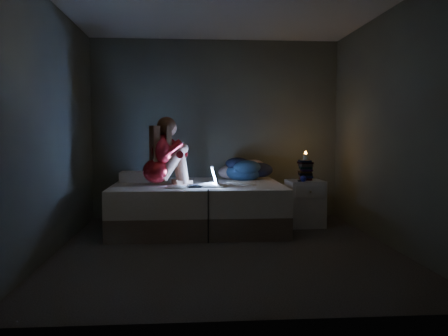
{
  "coord_description": "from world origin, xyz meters",
  "views": [
    {
      "loc": [
        -0.39,
        -4.84,
        1.25
      ],
      "look_at": [
        0.05,
        1.0,
        0.8
      ],
      "focal_mm": 36.72,
      "sensor_mm": 36.0,
      "label": 1
    }
  ],
  "objects": [
    {
      "name": "clothes_pile",
      "position": [
        0.37,
        1.51,
        0.76
      ],
      "size": [
        0.59,
        0.5,
        0.33
      ],
      "primitive_type": null,
      "rotation": [
        0.0,
        0.0,
        -0.12
      ],
      "color": "navy",
      "rests_on": "bed"
    },
    {
      "name": "nightstand",
      "position": [
        1.15,
        1.14,
        0.31
      ],
      "size": [
        0.49,
        0.44,
        0.62
      ],
      "primitive_type": "cube",
      "rotation": [
        0.0,
        0.0,
        0.06
      ],
      "color": "silver",
      "rests_on": "ground"
    },
    {
      "name": "wall_right",
      "position": [
        1.81,
        0.0,
        1.3
      ],
      "size": [
        0.02,
        3.8,
        2.6
      ],
      "primitive_type": "cube",
      "color": "#494B47",
      "rests_on": "ground"
    },
    {
      "name": "wall_left",
      "position": [
        -1.81,
        0.0,
        1.3
      ],
      "size": [
        0.02,
        3.8,
        2.6
      ],
      "primitive_type": "cube",
      "color": "#494B47",
      "rests_on": "ground"
    },
    {
      "name": "candle",
      "position": [
        1.16,
        1.19,
        0.91
      ],
      "size": [
        0.07,
        0.07,
        0.08
      ],
      "primitive_type": "cylinder",
      "color": "beige",
      "rests_on": "book_stack"
    },
    {
      "name": "wall_back",
      "position": [
        0.0,
        1.91,
        1.3
      ],
      "size": [
        3.6,
        0.02,
        2.6
      ],
      "primitive_type": "cube",
      "color": "#494B47",
      "rests_on": "ground"
    },
    {
      "name": "pillow",
      "position": [
        -1.08,
        1.36,
        0.66
      ],
      "size": [
        0.47,
        0.34,
        0.14
      ],
      "primitive_type": "cube",
      "color": "white",
      "rests_on": "bed"
    },
    {
      "name": "wall_front",
      "position": [
        0.0,
        -1.91,
        1.3
      ],
      "size": [
        3.6,
        0.02,
        2.6
      ],
      "primitive_type": "cube",
      "color": "#494B47",
      "rests_on": "ground"
    },
    {
      "name": "bed",
      "position": [
        -0.29,
        1.1,
        0.3
      ],
      "size": [
        2.16,
        1.62,
        0.59
      ],
      "primitive_type": null,
      "color": "beige",
      "rests_on": "ground"
    },
    {
      "name": "phone",
      "position": [
        1.06,
        1.06,
        0.62
      ],
      "size": [
        0.1,
        0.15,
        0.01
      ],
      "primitive_type": "cube",
      "rotation": [
        0.0,
        0.0,
        -0.26
      ],
      "color": "black",
      "rests_on": "nightstand"
    },
    {
      "name": "woman",
      "position": [
        -0.8,
        0.87,
        1.02
      ],
      "size": [
        0.62,
        0.5,
        0.86
      ],
      "primitive_type": null,
      "rotation": [
        0.0,
        0.0,
        0.33
      ],
      "color": "maroon",
      "rests_on": "bed"
    },
    {
      "name": "blue_orb",
      "position": [
        1.07,
        0.97,
        0.66
      ],
      "size": [
        0.08,
        0.08,
        0.08
      ],
      "primitive_type": "sphere",
      "color": "#1F2296",
      "rests_on": "nightstand"
    },
    {
      "name": "ceiling",
      "position": [
        0.0,
        0.0,
        2.61
      ],
      "size": [
        3.6,
        3.8,
        0.02
      ],
      "primitive_type": "cube",
      "color": "silver",
      "rests_on": "ground"
    },
    {
      "name": "floor",
      "position": [
        0.0,
        0.0,
        -0.01
      ],
      "size": [
        3.6,
        3.8,
        0.02
      ],
      "primitive_type": "cube",
      "color": "black",
      "rests_on": "ground"
    },
    {
      "name": "laptop",
      "position": [
        -0.24,
        0.72,
        0.72
      ],
      "size": [
        0.38,
        0.28,
        0.26
      ],
      "primitive_type": null,
      "rotation": [
        0.0,
        0.0,
        0.06
      ],
      "color": "black",
      "rests_on": "bed"
    },
    {
      "name": "book_stack",
      "position": [
        1.16,
        1.19,
        0.74
      ],
      "size": [
        0.19,
        0.25,
        0.25
      ],
      "primitive_type": null,
      "color": "black",
      "rests_on": "nightstand"
    }
  ]
}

